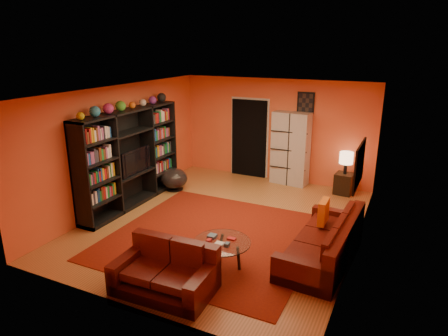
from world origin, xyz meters
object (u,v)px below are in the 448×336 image
at_px(loveseat, 167,271).
at_px(bowl_chair, 174,179).
at_px(table_lamp, 346,158).
at_px(coffee_table, 222,244).
at_px(entertainment_unit, 130,158).
at_px(tv, 132,161).
at_px(storage_cabinet, 290,149).
at_px(side_table, 344,184).
at_px(sofa, 327,243).

relative_size(loveseat, bowl_chair, 2.23).
relative_size(bowl_chair, table_lamp, 1.24).
distance_m(coffee_table, bowl_chair, 3.75).
distance_m(entertainment_unit, table_lamp, 4.91).
bearing_deg(entertainment_unit, tv, -1.74).
height_order(loveseat, storage_cabinet, storage_cabinet).
relative_size(loveseat, coffee_table, 1.58).
distance_m(bowl_chair, side_table, 4.06).
xyz_separation_m(coffee_table, side_table, (1.17, 4.22, -0.16)).
height_order(entertainment_unit, side_table, entertainment_unit).
bearing_deg(entertainment_unit, sofa, -7.44).
bearing_deg(table_lamp, storage_cabinet, 173.39).
bearing_deg(table_lamp, bowl_chair, -158.11).
bearing_deg(entertainment_unit, bowl_chair, 71.73).
xyz_separation_m(entertainment_unit, side_table, (4.14, 2.64, -0.80)).
relative_size(entertainment_unit, bowl_chair, 4.64).
distance_m(storage_cabinet, bowl_chair, 2.98).
xyz_separation_m(tv, side_table, (4.09, 2.64, -0.74)).
xyz_separation_m(entertainment_unit, table_lamp, (4.14, 2.64, -0.18)).
xyz_separation_m(tv, coffee_table, (2.92, -1.58, -0.58)).
bearing_deg(table_lamp, entertainment_unit, -147.50).
distance_m(tv, coffee_table, 3.37).
relative_size(sofa, storage_cabinet, 1.26).
height_order(sofa, coffee_table, sofa).
bearing_deg(sofa, loveseat, -133.08).
distance_m(loveseat, side_table, 5.32).
bearing_deg(entertainment_unit, storage_cabinet, 45.46).
bearing_deg(bowl_chair, sofa, -22.82).
xyz_separation_m(storage_cabinet, table_lamp, (1.39, -0.16, -0.04)).
relative_size(entertainment_unit, tv, 3.19).
xyz_separation_m(entertainment_unit, storage_cabinet, (2.76, 2.80, -0.14)).
distance_m(entertainment_unit, bowl_chair, 1.41).
xyz_separation_m(entertainment_unit, bowl_chair, (0.37, 1.12, -0.77)).
height_order(coffee_table, storage_cabinet, storage_cabinet).
xyz_separation_m(loveseat, coffee_table, (0.47, 0.84, 0.13)).
relative_size(coffee_table, table_lamp, 1.75).
height_order(storage_cabinet, table_lamp, storage_cabinet).
height_order(sofa, storage_cabinet, storage_cabinet).
relative_size(bowl_chair, side_table, 1.29).
bearing_deg(loveseat, storage_cabinet, -4.80).
height_order(side_table, table_lamp, table_lamp).
xyz_separation_m(tv, sofa, (4.36, -0.57, -0.71)).
distance_m(entertainment_unit, tv, 0.08).
xyz_separation_m(sofa, coffee_table, (-1.44, -1.00, 0.13)).
distance_m(sofa, side_table, 3.23).
xyz_separation_m(tv, loveseat, (2.45, -2.42, -0.70)).
xyz_separation_m(entertainment_unit, coffee_table, (2.97, -1.58, -0.64)).
bearing_deg(loveseat, sofa, -48.07).
distance_m(bowl_chair, table_lamp, 4.11).
relative_size(tv, coffee_table, 1.03).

